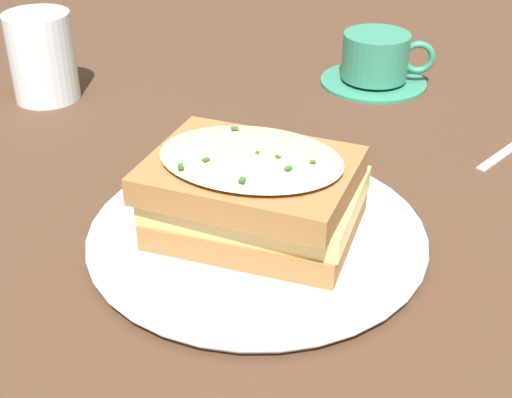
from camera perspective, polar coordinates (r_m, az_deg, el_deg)
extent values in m
plane|color=#473021|center=(0.56, 2.43, -3.81)|extent=(2.40, 2.40, 0.00)
cylinder|color=white|center=(0.56, 0.00, -3.08)|extent=(0.25, 0.25, 0.01)
torus|color=white|center=(0.56, 0.00, -2.87)|extent=(0.27, 0.27, 0.01)
cube|color=olive|center=(0.55, 0.00, -1.64)|extent=(0.16, 0.12, 0.02)
cube|color=#E0C16B|center=(0.54, 0.00, 0.20)|extent=(0.16, 0.12, 0.02)
cube|color=olive|center=(0.53, -0.43, 1.92)|extent=(0.16, 0.13, 0.02)
ellipsoid|color=beige|center=(0.52, -0.44, 3.34)|extent=(0.14, 0.11, 0.01)
cube|color=#2D6028|center=(0.48, -1.12, 1.54)|extent=(0.00, 0.01, 0.00)
cube|color=#2D6028|center=(0.52, 0.11, 3.76)|extent=(0.00, 0.00, 0.00)
cube|color=#2D6028|center=(0.51, 4.57, 3.01)|extent=(0.00, 0.00, 0.00)
cube|color=#2D6028|center=(0.50, 2.61, 2.48)|extent=(0.01, 0.01, 0.00)
cube|color=#2D6028|center=(0.55, -1.72, 5.70)|extent=(0.01, 0.01, 0.00)
cube|color=#2D6028|center=(0.50, -6.06, 2.64)|extent=(0.01, 0.01, 0.00)
cube|color=#2D6028|center=(0.51, 1.75, 3.43)|extent=(0.01, 0.00, 0.00)
cube|color=#2D6028|center=(0.51, -4.04, 3.18)|extent=(0.01, 0.01, 0.00)
cylinder|color=#338466|center=(0.87, 9.36, 9.36)|extent=(0.12, 0.12, 0.01)
cylinder|color=#338466|center=(0.86, 9.54, 11.23)|extent=(0.08, 0.08, 0.05)
cylinder|color=#381E0F|center=(0.85, 9.66, 12.49)|extent=(0.06, 0.06, 0.00)
torus|color=#338466|center=(0.86, 12.85, 10.98)|extent=(0.04, 0.01, 0.04)
cylinder|color=silver|center=(0.83, -16.73, 10.84)|extent=(0.07, 0.07, 0.10)
cube|color=silver|center=(0.74, 19.61, 3.83)|extent=(0.06, 0.11, 0.00)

